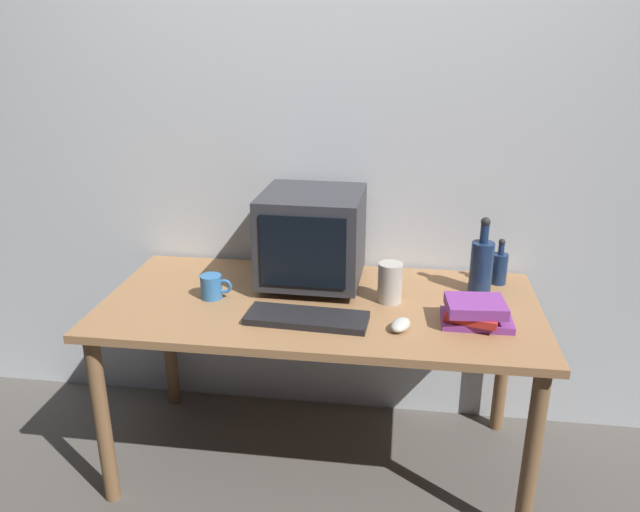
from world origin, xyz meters
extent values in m
plane|color=#56514C|center=(0.00, 0.00, 0.00)|extent=(6.00, 6.00, 0.00)
cube|color=silver|center=(0.00, 0.44, 1.25)|extent=(4.00, 0.08, 2.50)
cube|color=#9E7047|center=(0.00, 0.00, 0.70)|extent=(1.61, 0.77, 0.03)
cylinder|color=brown|center=(-0.74, -0.32, 0.34)|extent=(0.06, 0.06, 0.68)
cylinder|color=brown|center=(0.74, -0.32, 0.34)|extent=(0.06, 0.06, 0.68)
cylinder|color=brown|center=(-0.74, 0.32, 0.34)|extent=(0.06, 0.06, 0.68)
cylinder|color=brown|center=(0.74, 0.32, 0.34)|extent=(0.06, 0.06, 0.68)
cube|color=#333338|center=(-0.05, 0.17, 0.73)|extent=(0.29, 0.25, 0.03)
cube|color=#333338|center=(-0.05, 0.17, 0.91)|extent=(0.39, 0.39, 0.34)
cube|color=black|center=(-0.06, -0.02, 0.91)|extent=(0.31, 0.02, 0.27)
cube|color=black|center=(-0.02, -0.17, 0.72)|extent=(0.43, 0.17, 0.02)
ellipsoid|color=beige|center=(0.30, -0.19, 0.73)|extent=(0.09, 0.11, 0.04)
cylinder|color=navy|center=(0.59, 0.17, 0.81)|extent=(0.09, 0.09, 0.20)
cylinder|color=navy|center=(0.59, 0.17, 0.95)|extent=(0.03, 0.03, 0.07)
sphere|color=#262626|center=(0.59, 0.17, 0.99)|extent=(0.04, 0.04, 0.04)
cylinder|color=navy|center=(0.68, 0.27, 0.77)|extent=(0.06, 0.06, 0.12)
cylinder|color=navy|center=(0.68, 0.27, 0.85)|extent=(0.02, 0.02, 0.04)
sphere|color=#262626|center=(0.68, 0.27, 0.88)|extent=(0.03, 0.03, 0.03)
cube|color=#843893|center=(0.56, -0.10, 0.72)|extent=(0.24, 0.15, 0.03)
cube|color=red|center=(0.54, -0.10, 0.75)|extent=(0.21, 0.20, 0.03)
cube|color=#843893|center=(0.55, -0.11, 0.78)|extent=(0.21, 0.17, 0.04)
cylinder|color=#3370B2|center=(-0.41, -0.02, 0.76)|extent=(0.08, 0.08, 0.09)
torus|color=#3370B2|center=(-0.36, -0.02, 0.76)|extent=(0.06, 0.01, 0.06)
cylinder|color=#B7B2A8|center=(0.25, 0.04, 0.79)|extent=(0.09, 0.09, 0.15)
camera|label=1|loc=(0.29, -2.06, 1.66)|focal=34.54mm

